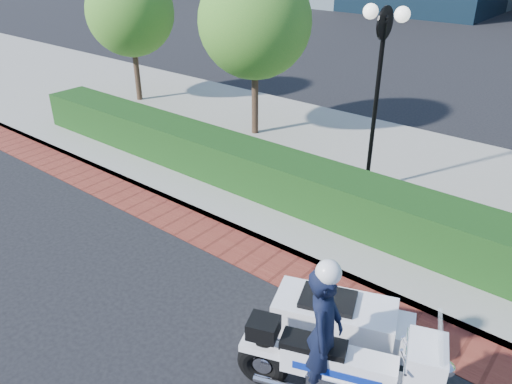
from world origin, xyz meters
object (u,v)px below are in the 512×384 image
Objects in this scene: tree_a at (130,12)px; police_motorcycle at (336,337)px; tree_b at (255,22)px; lamppost at (379,73)px.

tree_a is 14.19m from police_motorcycle.
tree_b is at bearing 0.00° from tree_a.
police_motorcycle is at bearing -28.44° from tree_a.
lamppost is 1.47× the size of police_motorcycle.
lamppost reaches higher than police_motorcycle.
tree_a is 1.60× the size of police_motorcycle.
police_motorcycle is (6.79, -6.66, -2.66)m from tree_b.
police_motorcycle is (2.29, -5.36, -2.18)m from lamppost.
tree_b is at bearing 115.11° from police_motorcycle.
tree_b is at bearing 163.89° from lamppost.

